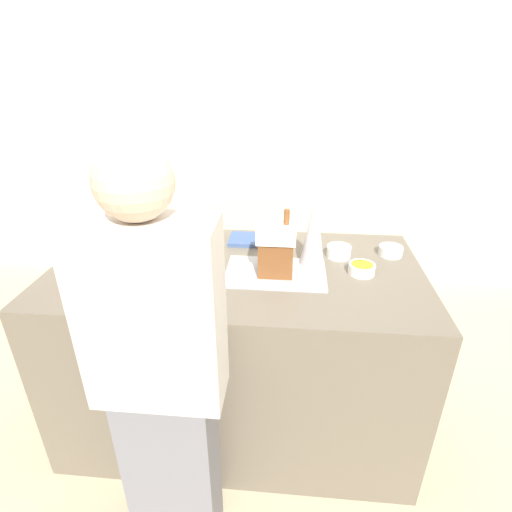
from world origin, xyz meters
TOP-DOWN VIEW (x-y plane):
  - ground_plane at (0.00, 0.00)m, footprint 12.00×12.00m
  - wall_back at (0.00, 2.20)m, footprint 8.00×0.05m
  - back_cabinet_block at (0.00, 1.87)m, footprint 6.00×0.60m
  - kitchen_island at (0.00, 0.00)m, footprint 1.68×0.88m
  - baking_tray at (0.18, -0.05)m, footprint 0.44×0.29m
  - gingerbread_house at (0.18, -0.05)m, footprint 0.16×0.15m
  - decorative_tree at (0.34, 0.06)m, footprint 0.12×0.12m
  - candy_bowl_near_tray_left at (-0.59, -0.00)m, footprint 0.14×0.14m
  - candy_bowl_far_right at (0.72, 0.19)m, footprint 0.11×0.11m
  - candy_bowl_beside_tree at (-0.66, 0.14)m, footprint 0.11×0.11m
  - candy_bowl_front_corner at (0.56, -0.01)m, footprint 0.12×0.12m
  - candy_bowl_center_rear at (-0.32, 0.34)m, footprint 0.14×0.14m
  - candy_bowl_near_tray_right at (-0.26, 0.07)m, footprint 0.13×0.13m
  - candy_bowl_far_left at (0.47, 0.15)m, footprint 0.12×0.12m
  - cookbook at (0.03, 0.29)m, footprint 0.21×0.16m
  - mug at (-0.63, -0.20)m, footprint 0.10×0.10m
  - person at (-0.16, -0.62)m, footprint 0.42×0.52m

SIDE VIEW (x-z plane):
  - ground_plane at x=0.00m, z-range 0.00..0.00m
  - back_cabinet_block at x=0.00m, z-range 0.00..0.91m
  - kitchen_island at x=0.00m, z-range 0.00..0.92m
  - person at x=-0.16m, z-range 0.03..1.62m
  - baking_tray at x=0.18m, z-range 0.92..0.93m
  - cookbook at x=0.03m, z-range 0.92..0.94m
  - candy_bowl_near_tray_right at x=-0.26m, z-range 0.92..0.96m
  - candy_bowl_near_tray_left at x=-0.59m, z-range 0.92..0.97m
  - candy_bowl_far_right at x=0.72m, z-range 0.92..0.97m
  - candy_bowl_front_corner at x=0.56m, z-range 0.92..0.97m
  - candy_bowl_beside_tree at x=-0.66m, z-range 0.93..0.98m
  - candy_bowl_far_left at x=0.47m, z-range 0.93..0.98m
  - candy_bowl_center_rear at x=-0.32m, z-range 0.93..0.98m
  - mug at x=-0.63m, z-range 0.92..1.00m
  - gingerbread_house at x=0.18m, z-range 0.90..1.19m
  - decorative_tree at x=0.34m, z-range 0.92..1.26m
  - wall_back at x=0.00m, z-range 0.00..2.60m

